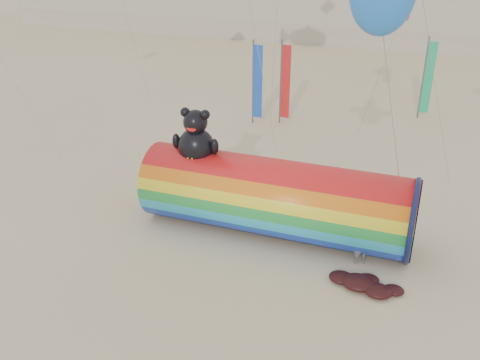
% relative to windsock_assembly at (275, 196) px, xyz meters
% --- Properties ---
extents(ground, '(160.00, 160.00, 0.00)m').
position_rel_windsock_assembly_xyz_m(ground, '(-1.78, -2.08, -1.65)').
color(ground, '#CCB58C').
rests_on(ground, ground).
extents(windsock_assembly, '(10.77, 3.28, 4.97)m').
position_rel_windsock_assembly_xyz_m(windsock_assembly, '(0.00, 0.00, 0.00)').
color(windsock_assembly, red).
rests_on(windsock_assembly, ground).
extents(kite_handler, '(0.70, 0.62, 1.62)m').
position_rel_windsock_assembly_xyz_m(kite_handler, '(3.63, -1.06, -0.84)').
color(kite_handler, slate).
rests_on(kite_handler, ground).
extents(fabric_bundle, '(2.62, 1.35, 0.41)m').
position_rel_windsock_assembly_xyz_m(fabric_bundle, '(4.03, -2.52, -1.47)').
color(fabric_bundle, '#3D0B0B').
rests_on(fabric_bundle, ground).
extents(festival_banners, '(10.37, 4.75, 5.20)m').
position_rel_windsock_assembly_xyz_m(festival_banners, '(-1.15, 13.90, 0.99)').
color(festival_banners, '#59595E').
rests_on(festival_banners, ground).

